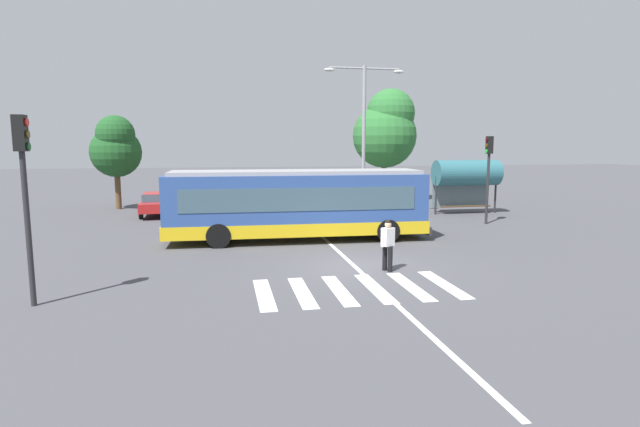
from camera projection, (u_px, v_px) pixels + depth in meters
name	position (u px, v px, depth m)	size (l,w,h in m)	color
ground_plane	(358.00, 266.00, 17.24)	(160.00, 160.00, 0.00)	#47474C
city_transit_bus	(297.00, 204.00, 21.79)	(11.40, 2.90, 3.06)	black
pedestrian_crossing_street	(388.00, 242.00, 16.47)	(0.53, 0.41, 1.72)	black
parked_car_red	(158.00, 203.00, 29.63)	(2.03, 4.58, 1.35)	black
parked_car_charcoal	(205.00, 201.00, 30.50)	(2.24, 4.65, 1.35)	black
parked_car_black	(249.00, 200.00, 31.25)	(1.97, 4.55, 1.35)	black
parked_car_teal	(290.00, 199.00, 31.46)	(2.31, 4.67, 1.35)	black
parked_car_white	(332.00, 198.00, 32.18)	(1.99, 4.56, 1.35)	black
parked_car_champagne	(373.00, 197.00, 32.71)	(2.17, 4.63, 1.35)	black
traffic_light_near_corner	(24.00, 180.00, 12.57)	(0.33, 0.32, 4.89)	#28282B
traffic_light_far_corner	(488.00, 165.00, 26.11)	(0.33, 0.32, 4.60)	#28282B
bus_stop_shelter	(467.00, 174.00, 30.23)	(4.03, 1.54, 3.25)	#28282B
twin_arm_street_lamp	(364.00, 125.00, 27.58)	(4.51, 0.32, 8.42)	#939399
background_tree_left	(116.00, 147.00, 32.07)	(3.21, 3.21, 6.02)	brown
background_tree_right	(386.00, 129.00, 36.57)	(4.67, 4.67, 8.20)	brown
crosswalk_painted_stripes	(357.00, 289.00, 14.50)	(5.83, 3.08, 0.01)	silver
lane_center_line	(341.00, 254.00, 19.16)	(0.16, 24.00, 0.01)	silver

